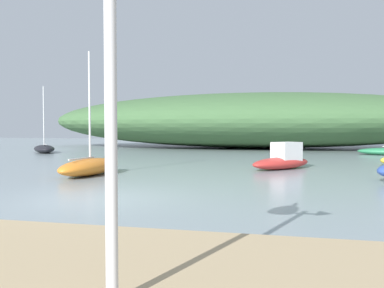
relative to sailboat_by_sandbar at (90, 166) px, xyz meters
The scene contains 5 objects.
ground_plane 5.66m from the sailboat_by_sandbar, 61.15° to the right, with size 120.00×120.00×0.00m, color gray.
distant_hill 25.06m from the sailboat_by_sandbar, 79.20° to the left, with size 40.85×15.82×5.25m, color #3D6038.
sailboat_by_sandbar is the anchor object (origin of this frame).
sailboat_centre_water 16.53m from the sailboat_by_sandbar, 128.98° to the left, with size 3.62×4.00×5.09m.
motorboat_west_reach 8.62m from the sailboat_by_sandbar, 28.73° to the left, with size 3.15×3.38×1.24m.
Camera 1 is at (4.86, -9.91, 1.88)m, focal length 37.78 mm.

